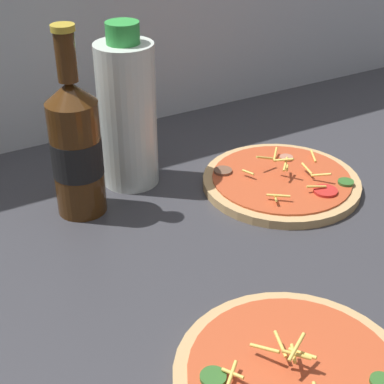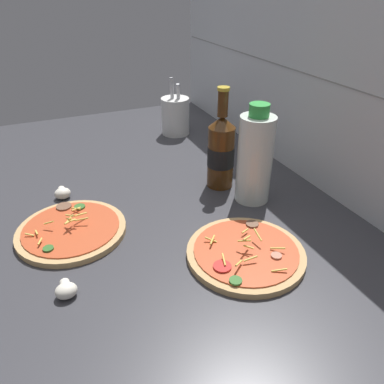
% 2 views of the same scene
% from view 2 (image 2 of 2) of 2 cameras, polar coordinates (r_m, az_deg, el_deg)
% --- Properties ---
extents(counter_slab, '(1.60, 0.90, 0.03)m').
position_cam_2_polar(counter_slab, '(0.90, -6.33, -4.14)').
color(counter_slab, '#38383D').
rests_on(counter_slab, ground).
extents(tile_backsplash, '(1.60, 0.01, 0.60)m').
position_cam_2_polar(tile_backsplash, '(1.00, 19.40, 16.02)').
color(tile_backsplash, silver).
rests_on(tile_backsplash, ground).
extents(pizza_near, '(0.24, 0.24, 0.05)m').
position_cam_2_polar(pizza_near, '(0.86, -17.87, -5.55)').
color(pizza_near, tan).
rests_on(pizza_near, counter_slab).
extents(pizza_far, '(0.24, 0.24, 0.05)m').
position_cam_2_polar(pizza_far, '(0.77, 8.16, -9.17)').
color(pizza_far, tan).
rests_on(pizza_far, counter_slab).
extents(beer_bottle, '(0.07, 0.07, 0.26)m').
position_cam_2_polar(beer_bottle, '(0.97, 4.43, 6.24)').
color(beer_bottle, '#47280F').
rests_on(beer_bottle, counter_slab).
extents(oil_bottle, '(0.08, 0.08, 0.24)m').
position_cam_2_polar(oil_bottle, '(0.91, 9.56, 5.14)').
color(oil_bottle, silver).
rests_on(oil_bottle, counter_slab).
extents(mushroom_left, '(0.04, 0.04, 0.03)m').
position_cam_2_polar(mushroom_left, '(1.00, -19.13, -0.15)').
color(mushroom_left, white).
rests_on(mushroom_left, counter_slab).
extents(mushroom_right, '(0.04, 0.04, 0.03)m').
position_cam_2_polar(mushroom_right, '(0.71, -18.64, -13.97)').
color(mushroom_right, white).
rests_on(mushroom_right, counter_slab).
extents(utensil_crock, '(0.10, 0.10, 0.20)m').
position_cam_2_polar(utensil_crock, '(1.34, -2.55, 11.54)').
color(utensil_crock, silver).
rests_on(utensil_crock, counter_slab).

